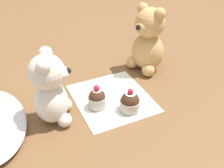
{
  "coord_description": "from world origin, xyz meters",
  "views": [
    {
      "loc": [
        -0.59,
        0.28,
        0.51
      ],
      "look_at": [
        0.0,
        0.0,
        0.06
      ],
      "focal_mm": 42.0,
      "sensor_mm": 36.0,
      "label": 1
    }
  ],
  "objects_px": {
    "teddy_bear_cream": "(51,90)",
    "teddy_bear_tan": "(148,41)",
    "cupcake_near_cream_bear": "(97,98)",
    "cupcake_near_tan_bear": "(130,102)"
  },
  "relations": [
    {
      "from": "teddy_bear_cream",
      "to": "cupcake_near_cream_bear",
      "type": "xyz_separation_m",
      "value": [
        -0.01,
        -0.13,
        -0.07
      ]
    },
    {
      "from": "cupcake_near_cream_bear",
      "to": "cupcake_near_tan_bear",
      "type": "xyz_separation_m",
      "value": [
        -0.05,
        -0.08,
        -0.0
      ]
    },
    {
      "from": "teddy_bear_cream",
      "to": "cupcake_near_tan_bear",
      "type": "relative_size",
      "value": 2.89
    },
    {
      "from": "cupcake_near_tan_bear",
      "to": "cupcake_near_cream_bear",
      "type": "bearing_deg",
      "value": 56.32
    },
    {
      "from": "cupcake_near_cream_bear",
      "to": "teddy_bear_cream",
      "type": "bearing_deg",
      "value": 86.95
    },
    {
      "from": "cupcake_near_cream_bear",
      "to": "cupcake_near_tan_bear",
      "type": "bearing_deg",
      "value": -123.68
    },
    {
      "from": "teddy_bear_tan",
      "to": "cupcake_near_tan_bear",
      "type": "relative_size",
      "value": 3.25
    },
    {
      "from": "teddy_bear_cream",
      "to": "cupcake_near_cream_bear",
      "type": "relative_size",
      "value": 2.8
    },
    {
      "from": "teddy_bear_cream",
      "to": "teddy_bear_tan",
      "type": "distance_m",
      "value": 0.4
    },
    {
      "from": "teddy_bear_cream",
      "to": "cupcake_near_tan_bear",
      "type": "bearing_deg",
      "value": -88.5
    }
  ]
}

